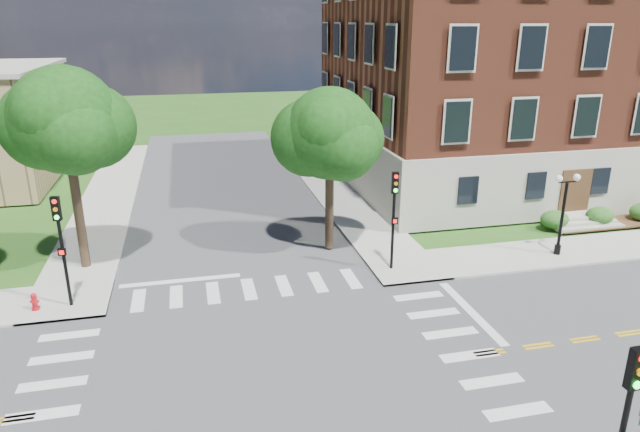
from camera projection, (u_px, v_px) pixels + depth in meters
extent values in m
plane|color=#234F16|center=(273.00, 383.00, 19.13)|extent=(160.00, 160.00, 0.00)
cube|color=#3D3D3F|center=(273.00, 383.00, 19.13)|extent=(90.00, 12.00, 0.01)
cube|color=#3D3D3F|center=(273.00, 383.00, 19.13)|extent=(12.00, 90.00, 0.01)
cube|color=#9E9B93|center=(330.00, 184.00, 41.94)|extent=(3.50, 34.00, 0.12)
cube|color=#9E9B93|center=(108.00, 198.00, 38.60)|extent=(3.50, 34.00, 0.12)
cube|color=silver|center=(471.00, 312.00, 23.78)|extent=(0.40, 5.50, 0.00)
cube|color=#A5A392|center=(538.00, 147.00, 43.81)|extent=(30.00, 20.00, 4.20)
cube|color=brown|center=(552.00, 39.00, 41.19)|extent=(29.55, 19.70, 11.80)
cube|color=#472D19|center=(575.00, 192.00, 33.84)|extent=(2.00, 0.10, 2.80)
cylinder|color=black|center=(80.00, 220.00, 27.16)|extent=(0.44, 0.44, 4.71)
sphere|color=#15390F|center=(65.00, 120.00, 25.59)|extent=(4.88, 4.88, 4.88)
cylinder|color=black|center=(329.00, 213.00, 29.59)|extent=(0.44, 0.44, 3.77)
sphere|color=#15390F|center=(330.00, 133.00, 28.22)|extent=(4.61, 4.61, 4.61)
cube|color=black|center=(636.00, 369.00, 12.32)|extent=(0.33, 0.23, 1.00)
cylinder|color=orange|center=(640.00, 372.00, 12.20)|extent=(0.18, 0.06, 0.18)
cylinder|color=#19E533|center=(637.00, 385.00, 12.31)|extent=(0.18, 0.06, 0.18)
cylinder|color=black|center=(393.00, 231.00, 27.05)|extent=(0.14, 0.14, 3.80)
cube|color=black|center=(395.00, 183.00, 26.26)|extent=(0.36, 0.28, 1.00)
cylinder|color=red|center=(396.00, 177.00, 26.04)|extent=(0.19, 0.09, 0.18)
cylinder|color=orange|center=(396.00, 184.00, 26.14)|extent=(0.19, 0.09, 0.18)
cylinder|color=#19E533|center=(396.00, 190.00, 26.25)|extent=(0.19, 0.09, 0.18)
cube|color=black|center=(395.00, 221.00, 26.69)|extent=(0.32, 0.18, 0.30)
cylinder|color=black|center=(65.00, 264.00, 23.49)|extent=(0.14, 0.14, 3.80)
cube|color=black|center=(56.00, 209.00, 22.70)|extent=(0.36, 0.28, 1.00)
cylinder|color=red|center=(54.00, 202.00, 22.48)|extent=(0.19, 0.08, 0.18)
cylinder|color=orange|center=(55.00, 210.00, 22.58)|extent=(0.19, 0.08, 0.18)
cylinder|color=#19E533|center=(57.00, 217.00, 22.69)|extent=(0.19, 0.08, 0.18)
cube|color=black|center=(62.00, 252.00, 23.13)|extent=(0.32, 0.17, 0.30)
cylinder|color=black|center=(557.00, 249.00, 29.25)|extent=(0.32, 0.32, 0.50)
cylinder|color=black|center=(562.00, 219.00, 28.71)|extent=(0.16, 0.16, 3.80)
cube|color=black|center=(567.00, 182.00, 28.07)|extent=(1.00, 0.06, 0.06)
sphere|color=white|center=(559.00, 179.00, 27.90)|extent=(0.36, 0.36, 0.36)
sphere|color=white|center=(577.00, 177.00, 28.11)|extent=(0.36, 0.36, 0.36)
cylinder|color=#B80E16|center=(36.00, 308.00, 23.71)|extent=(0.32, 0.32, 0.10)
cylinder|color=#B80E16|center=(35.00, 303.00, 23.62)|extent=(0.22, 0.22, 0.60)
sphere|color=#B80E16|center=(33.00, 296.00, 23.52)|extent=(0.24, 0.24, 0.24)
cylinder|color=#B80E16|center=(34.00, 301.00, 23.60)|extent=(0.35, 0.12, 0.12)
cylinder|color=#B80E16|center=(34.00, 301.00, 23.60)|extent=(0.12, 0.35, 0.12)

